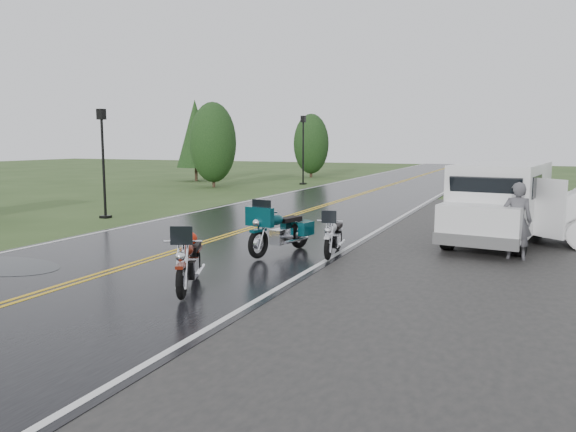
% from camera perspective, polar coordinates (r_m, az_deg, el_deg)
% --- Properties ---
extents(ground, '(120.00, 120.00, 0.00)m').
position_cam_1_polar(ground, '(13.13, -14.89, -4.75)').
color(ground, '#2D471E').
rests_on(ground, ground).
extents(road, '(8.00, 100.00, 0.04)m').
position_cam_1_polar(road, '(21.75, 1.58, 0.38)').
color(road, black).
rests_on(road, ground).
extents(motorcycle_red, '(1.55, 2.23, 1.24)m').
position_cam_1_polar(motorcycle_red, '(9.74, -10.80, -5.16)').
color(motorcycle_red, '#5A170A').
rests_on(motorcycle_red, ground).
extents(motorcycle_teal, '(1.31, 2.44, 1.37)m').
position_cam_1_polar(motorcycle_teal, '(12.89, -3.05, -1.63)').
color(motorcycle_teal, '#05373E').
rests_on(motorcycle_teal, ground).
extents(motorcycle_silver, '(0.97, 1.97, 1.12)m').
position_cam_1_polar(motorcycle_silver, '(12.78, 4.09, -2.29)').
color(motorcycle_silver, '#B8BAC0').
rests_on(motorcycle_silver, ground).
extents(van_white, '(2.81, 5.82, 2.20)m').
position_cam_1_polar(van_white, '(14.65, 16.07, 0.83)').
color(van_white, silver).
rests_on(van_white, ground).
extents(person_at_van, '(0.67, 0.45, 1.80)m').
position_cam_1_polar(person_at_van, '(13.97, 22.23, -0.58)').
color(person_at_van, '#4D4C51').
rests_on(person_at_van, ground).
extents(lamp_post_near_left, '(0.34, 0.34, 3.93)m').
position_cam_1_polar(lamp_post_near_left, '(21.13, -18.25, 5.09)').
color(lamp_post_near_left, black).
rests_on(lamp_post_near_left, ground).
extents(lamp_post_far_left, '(0.38, 0.38, 4.42)m').
position_cam_1_polar(lamp_post_far_left, '(35.99, 1.55, 6.73)').
color(lamp_post_far_left, black).
rests_on(lamp_post_far_left, ground).
extents(tree_left_mid, '(2.78, 2.78, 4.34)m').
position_cam_1_polar(tree_left_mid, '(34.01, -7.60, 6.55)').
color(tree_left_mid, '#1E3D19').
rests_on(tree_left_mid, ground).
extents(tree_left_far, '(2.69, 2.69, 4.14)m').
position_cam_1_polar(tree_left_far, '(43.14, 2.36, 6.68)').
color(tree_left_far, '#1E3D19').
rests_on(tree_left_far, ground).
extents(pine_left_far, '(2.62, 2.62, 5.47)m').
position_cam_1_polar(pine_left_far, '(39.68, -9.38, 7.47)').
color(pine_left_far, '#1E3D19').
rests_on(pine_left_far, ground).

